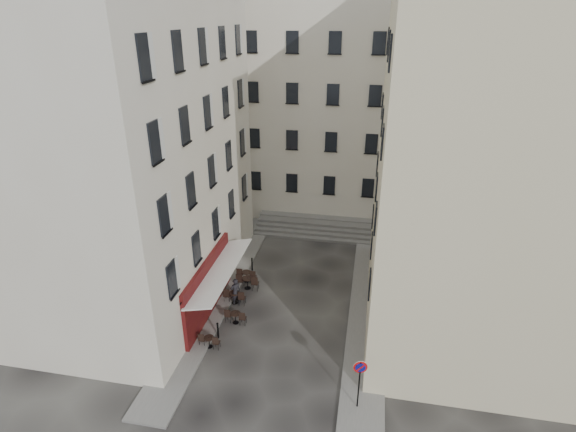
% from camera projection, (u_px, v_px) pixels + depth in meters
% --- Properties ---
extents(ground, '(90.00, 90.00, 0.00)m').
position_uv_depth(ground, '(281.00, 333.00, 24.43)').
color(ground, black).
rests_on(ground, ground).
extents(sidewalk_left, '(2.00, 22.00, 0.12)m').
position_uv_depth(sidewalk_left, '(225.00, 284.00, 28.75)').
color(sidewalk_left, slate).
rests_on(sidewalk_left, ground).
extents(sidewalk_right, '(2.00, 18.00, 0.12)m').
position_uv_depth(sidewalk_right, '(367.00, 309.00, 26.31)').
color(sidewalk_right, slate).
rests_on(sidewalk_right, ground).
extents(building_left, '(12.20, 16.20, 20.60)m').
position_uv_depth(building_left, '(104.00, 124.00, 24.64)').
color(building_left, beige).
rests_on(building_left, ground).
extents(building_right, '(12.20, 14.20, 18.60)m').
position_uv_depth(building_right, '(505.00, 161.00, 21.90)').
color(building_right, beige).
rests_on(building_right, ground).
extents(building_back, '(18.20, 10.20, 18.60)m').
position_uv_depth(building_back, '(315.00, 98.00, 37.72)').
color(building_back, beige).
rests_on(building_back, ground).
extents(cafe_storefront, '(1.74, 7.30, 3.50)m').
position_uv_depth(cafe_storefront, '(210.00, 286.00, 25.28)').
color(cafe_storefront, '#460A10').
rests_on(cafe_storefront, ground).
extents(stone_steps, '(9.00, 3.15, 0.80)m').
position_uv_depth(stone_steps, '(313.00, 227.00, 35.50)').
color(stone_steps, '#64615F').
rests_on(stone_steps, ground).
extents(bollard_near, '(0.12, 0.12, 0.98)m').
position_uv_depth(bollard_near, '(218.00, 330.00, 23.87)').
color(bollard_near, black).
rests_on(bollard_near, ground).
extents(bollard_mid, '(0.12, 0.12, 0.98)m').
position_uv_depth(bollard_mid, '(237.00, 293.00, 27.00)').
color(bollard_mid, black).
rests_on(bollard_mid, ground).
extents(bollard_far, '(0.12, 0.12, 0.98)m').
position_uv_depth(bollard_far, '(252.00, 264.00, 30.13)').
color(bollard_far, black).
rests_on(bollard_far, ground).
extents(no_parking_sign, '(0.60, 0.16, 2.64)m').
position_uv_depth(no_parking_sign, '(360.00, 376.00, 19.01)').
color(no_parking_sign, black).
rests_on(no_parking_sign, ground).
extents(bistro_table_a, '(1.13, 0.53, 0.80)m').
position_uv_depth(bistro_table_a, '(209.00, 341.00, 23.24)').
color(bistro_table_a, black).
rests_on(bistro_table_a, ground).
extents(bistro_table_b, '(1.23, 0.58, 0.87)m').
position_uv_depth(bistro_table_b, '(236.00, 317.00, 25.03)').
color(bistro_table_b, black).
rests_on(bistro_table_b, ground).
extents(bistro_table_c, '(1.35, 0.63, 0.95)m').
position_uv_depth(bistro_table_c, '(235.00, 296.00, 26.73)').
color(bistro_table_c, black).
rests_on(bistro_table_c, ground).
extents(bistro_table_d, '(1.43, 0.67, 1.00)m').
position_uv_depth(bistro_table_d, '(248.00, 282.00, 28.13)').
color(bistro_table_d, black).
rests_on(bistro_table_d, ground).
extents(bistro_table_e, '(1.29, 0.61, 0.91)m').
position_uv_depth(bistro_table_e, '(247.00, 275.00, 28.91)').
color(bistro_table_e, black).
rests_on(bistro_table_e, ground).
extents(pedestrian, '(0.76, 0.73, 1.75)m').
position_uv_depth(pedestrian, '(235.00, 292.00, 26.49)').
color(pedestrian, black).
rests_on(pedestrian, ground).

